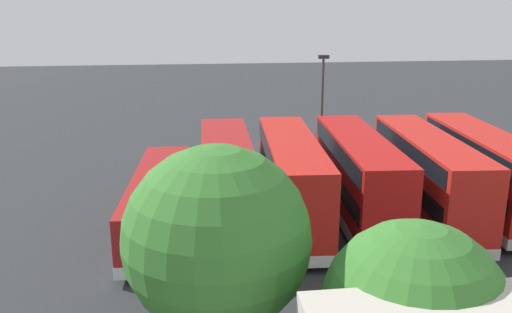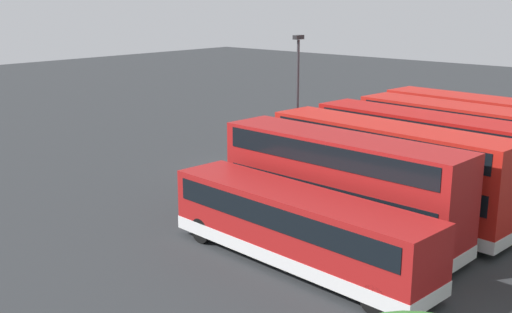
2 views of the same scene
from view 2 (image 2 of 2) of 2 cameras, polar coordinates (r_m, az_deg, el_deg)
ground_plane at (r=38.91m, az=-1.80°, el=-1.06°), size 140.00×140.00×0.00m
bus_double_decker_near_end at (r=39.46m, az=19.47°, el=2.00°), size 3.41×11.71×4.55m
bus_double_decker_second at (r=36.17m, az=18.05°, el=1.07°), size 3.44×12.13×4.55m
bus_double_decker_third at (r=33.08m, az=14.81°, el=0.12°), size 3.34×11.95×4.55m
bus_double_decker_fourth at (r=29.94m, az=11.66°, el=-1.15°), size 3.35×12.19×4.55m
bus_double_decker_fifth at (r=27.27m, az=7.60°, el=-2.49°), size 2.94×11.45×4.55m
bus_single_deck_sixth at (r=24.60m, az=3.76°, el=-6.29°), size 3.32×11.93×2.95m
car_hatchback_silver at (r=41.97m, az=2.59°, el=1.05°), size 3.29×4.48×1.43m
lamp_post_tall at (r=36.90m, az=3.76°, el=5.61°), size 0.70×0.30×8.13m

